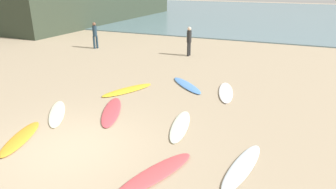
{
  "coord_description": "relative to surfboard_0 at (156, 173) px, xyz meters",
  "views": [
    {
      "loc": [
        5.17,
        -5.55,
        4.34
      ],
      "look_at": [
        1.2,
        4.12,
        0.3
      ],
      "focal_mm": 32.08,
      "sensor_mm": 36.0,
      "label": 1
    }
  ],
  "objects": [
    {
      "name": "surfboard_8",
      "position": [
        -2.91,
        2.66,
        -0.01
      ],
      "size": [
        1.58,
        2.52,
        0.07
      ],
      "primitive_type": "ellipsoid",
      "rotation": [
        0.0,
        0.0,
        3.57
      ],
      "color": "#D74B55",
      "rests_on": "ground_plane"
    },
    {
      "name": "ocean_water",
      "position": [
        -2.65,
        37.21,
        -0.0
      ],
      "size": [
        120.0,
        40.0,
        0.08
      ],
      "primitive_type": "cube",
      "color": "slate",
      "rests_on": "ground_plane"
    },
    {
      "name": "beachgoer_mid",
      "position": [
        -3.06,
        11.48,
        0.92
      ],
      "size": [
        0.31,
        0.34,
        1.73
      ],
      "rotation": [
        0.0,
        0.0,
        1.48
      ],
      "color": "black",
      "rests_on": "ground_plane"
    },
    {
      "name": "ground_plane",
      "position": [
        -2.65,
        0.16,
        -0.04
      ],
      "size": [
        120.0,
        120.0,
        0.0
      ],
      "primitive_type": "plane",
      "color": "tan"
    },
    {
      "name": "surfboard_5",
      "position": [
        -4.32,
        0.05,
        0.0
      ],
      "size": [
        1.23,
        2.14,
        0.09
      ],
      "primitive_type": "ellipsoid",
      "rotation": [
        0.0,
        0.0,
        3.49
      ],
      "color": "gold",
      "rests_on": "ground_plane"
    },
    {
      "name": "surfboard_2",
      "position": [
        -4.56,
        1.82,
        -0.01
      ],
      "size": [
        1.75,
        2.11,
        0.07
      ],
      "primitive_type": "ellipsoid",
      "rotation": [
        0.0,
        0.0,
        0.64
      ],
      "color": "#EBEFCB",
      "rests_on": "ground_plane"
    },
    {
      "name": "surfboard_0",
      "position": [
        0.0,
        0.0,
        0.0
      ],
      "size": [
        1.41,
        2.4,
        0.09
      ],
      "primitive_type": "ellipsoid",
      "rotation": [
        0.0,
        0.0,
        2.76
      ],
      "color": "#D34B50",
      "rests_on": "ground_plane"
    },
    {
      "name": "surfboard_4",
      "position": [
        -3.45,
        4.75,
        -0.0
      ],
      "size": [
        1.6,
        2.4,
        0.08
      ],
      "primitive_type": "ellipsoid",
      "rotation": [
        0.0,
        0.0,
        -0.47
      ],
      "color": "yellow",
      "rests_on": "ground_plane"
    },
    {
      "name": "surfboard_1",
      "position": [
        -0.32,
        2.54,
        -0.01
      ],
      "size": [
        0.92,
        2.29,
        0.07
      ],
      "primitive_type": "ellipsoid",
      "rotation": [
        0.0,
        0.0,
        3.33
      ],
      "color": "silver",
      "rests_on": "ground_plane"
    },
    {
      "name": "beachgoer_near",
      "position": [
        -9.45,
        11.09,
        0.91
      ],
      "size": [
        0.39,
        0.39,
        1.71
      ],
      "rotation": [
        0.0,
        0.0,
        4.13
      ],
      "color": "#1E3342",
      "rests_on": "ground_plane"
    },
    {
      "name": "surfboard_6",
      "position": [
        0.36,
        6.04,
        -0.0
      ],
      "size": [
        1.08,
        2.46,
        0.08
      ],
      "primitive_type": "ellipsoid",
      "rotation": [
        0.0,
        0.0,
        0.22
      ],
      "color": "white",
      "rests_on": "ground_plane"
    },
    {
      "name": "surfboard_7",
      "position": [
        -1.37,
        6.24,
        -0.0
      ],
      "size": [
        2.05,
        2.02,
        0.08
      ],
      "primitive_type": "ellipsoid",
      "rotation": [
        0.0,
        0.0,
        3.94
      ],
      "color": "#558FDD",
      "rests_on": "ground_plane"
    },
    {
      "name": "surfboard_3",
      "position": [
        1.85,
        1.06,
        -0.0
      ],
      "size": [
        0.9,
        2.4,
        0.08
      ],
      "primitive_type": "ellipsoid",
      "rotation": [
        0.0,
        0.0,
        -0.18
      ],
      "color": "white",
      "rests_on": "ground_plane"
    }
  ]
}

